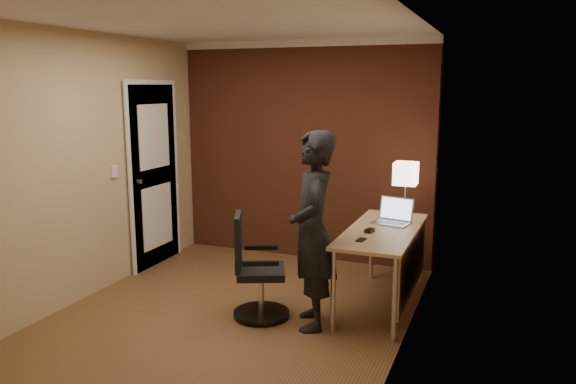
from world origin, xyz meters
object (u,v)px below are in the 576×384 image
Objects in this scene: office_chair at (254,273)px; person at (313,231)px; mouse at (370,231)px; desk_lamp at (406,174)px; phone at (361,240)px; laptop at (393,216)px; desk at (390,244)px.

person is at bearing 2.52° from office_chair.
mouse is 0.60m from person.
person is (0.52, 0.02, 0.42)m from office_chair.
desk_lamp is 1.12m from phone.
desk_lamp is at bearing 86.58° from mouse.
laptop reaches higher than mouse.
laptop is 0.42× the size of office_chair.
phone is at bearing 94.35° from person.
person reaches higher than office_chair.
office_chair is 0.55× the size of person.
person reaches higher than mouse.
mouse is at bearing -106.21° from laptop.
laptop is at bearing -98.39° from desk_lamp.
desk is at bearing 55.16° from mouse.
office_chair is (-1.02, -0.93, -0.39)m from laptop.
laptop reaches higher than phone.
person reaches higher than desk_lamp.
desk is at bearing -83.66° from laptop.
desk_lamp is at bearing 132.64° from person.
laptop is at bearing 83.35° from mouse.
mouse reaches higher than phone.
laptop reaches higher than office_chair.
desk is 1.25m from office_chair.
desk is 15.00× the size of mouse.
desk_lamp is 0.32× the size of person.
desk is 3.97× the size of laptop.
person is at bearing -118.65° from laptop.
phone is (-0.13, -0.71, -0.06)m from laptop.
desk_lamp is 0.48m from laptop.
laptop is 3.29× the size of phone.
desk_lamp is 1.80m from office_chair.
phone reaches higher than desk.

